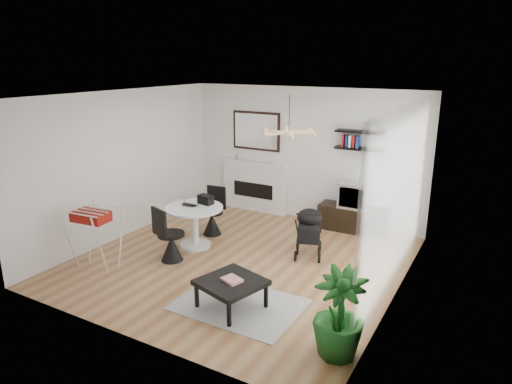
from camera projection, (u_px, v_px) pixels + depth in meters
The scene contains 25 objects.
floor at pixel (240, 261), 7.56m from camera, with size 5.00×5.00×0.00m, color brown.
ceiling at pixel (239, 95), 6.80m from camera, with size 5.00×5.00×0.00m, color white.
wall_back at pixel (304, 154), 9.27m from camera, with size 5.00×5.00×0.00m, color white.
wall_left at pixel (123, 165), 8.36m from camera, with size 5.00×5.00×0.00m, color white.
wall_right at pixel (401, 207), 6.00m from camera, with size 5.00×5.00×0.00m, color white.
sheer_curtain at pixel (397, 202), 6.21m from camera, with size 0.04×3.60×2.60m, color white.
fireplace at pixel (255, 180), 9.91m from camera, with size 1.50×0.17×2.16m.
shelf_lower at pixel (359, 149), 8.54m from camera, with size 0.90×0.25×0.04m, color black.
shelf_upper at pixel (360, 132), 8.45m from camera, with size 0.90×0.25×0.04m, color black.
pendant_lamp at pixel (289, 133), 6.88m from camera, with size 0.90×0.90×0.10m, color #E2AF76, non-canonical shape.
tv_console at pixel (353, 219), 8.83m from camera, with size 1.30×0.45×0.49m, color black.
crt_tv at pixel (355, 195), 8.68m from camera, with size 0.55×0.48×0.48m.
dining_table at pixel (194, 221), 8.00m from camera, with size 1.02×1.02×0.74m.
laptop at pixel (188, 206), 7.95m from camera, with size 0.30×0.20×0.02m, color black.
black_bag at pixel (206, 200), 8.08m from camera, with size 0.27×0.16×0.16m, color black.
newspaper at pixel (199, 210), 7.73m from camera, with size 0.36×0.30×0.01m, color white.
drinking_glass at pixel (184, 200), 8.15m from camera, with size 0.06×0.06×0.09m, color white.
chair_far at pixel (212, 220), 8.65m from camera, with size 0.43×0.44×0.90m.
chair_near at pixel (170, 244), 7.49m from camera, with size 0.49×0.50×0.94m.
drying_rack at pixel (96, 237), 7.20m from camera, with size 0.71×0.67×0.98m.
stroller at pixel (309, 234), 7.72m from camera, with size 0.65×0.80×0.88m.
rug at pixel (239, 304), 6.21m from camera, with size 1.65×1.19×0.01m, color #969696.
coffee_table at pixel (231, 283), 6.04m from camera, with size 0.95×0.95×0.39m.
magazines at pixel (232, 280), 6.00m from camera, with size 0.26×0.20×0.04m, color red.
potted_plant at pixel (339, 313), 5.02m from camera, with size 0.59×0.59×1.05m, color #175119.
Camera 1 is at (3.64, -5.91, 3.22)m, focal length 32.00 mm.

